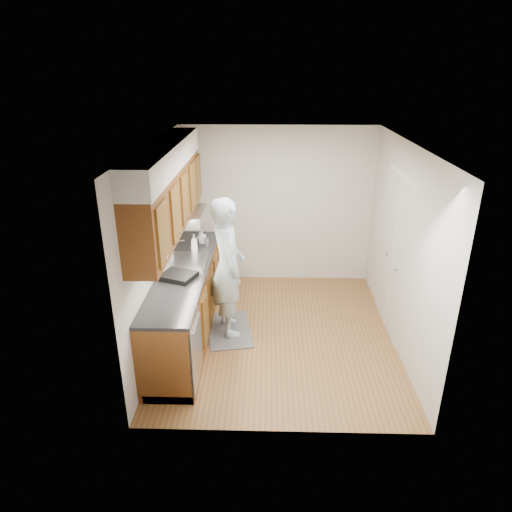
{
  "coord_description": "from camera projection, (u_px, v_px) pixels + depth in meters",
  "views": [
    {
      "loc": [
        -0.14,
        -5.21,
        3.33
      ],
      "look_at": [
        -0.3,
        0.25,
        1.02
      ],
      "focal_mm": 32.0,
      "sensor_mm": 36.0,
      "label": 1
    }
  ],
  "objects": [
    {
      "name": "person",
      "position": [
        227.0,
        258.0,
        5.76
      ],
      "size": [
        0.7,
        0.85,
        2.09
      ],
      "primitive_type": "imported",
      "rotation": [
        0.0,
        0.0,
        1.9
      ],
      "color": "#A6C0CA",
      "rests_on": "floor_mat"
    },
    {
      "name": "counter",
      "position": [
        186.0,
        301.0,
        5.93
      ],
      "size": [
        0.64,
        2.8,
        1.3
      ],
      "color": "brown",
      "rests_on": "floor"
    },
    {
      "name": "soap_bottle_b",
      "position": [
        203.0,
        237.0,
        6.55
      ],
      "size": [
        0.1,
        0.1,
        0.18
      ],
      "primitive_type": "imported",
      "rotation": [
        0.0,
        0.0,
        -0.21
      ],
      "color": "white",
      "rests_on": "counter"
    },
    {
      "name": "closet_door",
      "position": [
        393.0,
        256.0,
        5.93
      ],
      "size": [
        0.02,
        1.22,
        2.05
      ],
      "primitive_type": "cube",
      "color": "silver",
      "rests_on": "wall_right"
    },
    {
      "name": "wall_back",
      "position": [
        277.0,
        206.0,
        7.21
      ],
      "size": [
        3.0,
        0.02,
        2.5
      ],
      "primitive_type": "cube",
      "color": "beige",
      "rests_on": "floor"
    },
    {
      "name": "dish_rack",
      "position": [
        178.0,
        276.0,
        5.5
      ],
      "size": [
        0.48,
        0.44,
        0.06
      ],
      "primitive_type": "cube",
      "rotation": [
        0.0,
        0.0,
        -0.36
      ],
      "color": "black",
      "rests_on": "counter"
    },
    {
      "name": "floor",
      "position": [
        278.0,
        334.0,
        6.09
      ],
      "size": [
        3.5,
        3.5,
        0.0
      ],
      "primitive_type": "plane",
      "color": "brown",
      "rests_on": "ground"
    },
    {
      "name": "soap_bottle_c",
      "position": [
        200.0,
        237.0,
        6.6
      ],
      "size": [
        0.16,
        0.16,
        0.15
      ],
      "primitive_type": "imported",
      "rotation": [
        0.0,
        0.0,
        0.54
      ],
      "color": "white",
      "rests_on": "counter"
    },
    {
      "name": "upper_cabinets",
      "position": [
        168.0,
        190.0,
        5.41
      ],
      "size": [
        0.47,
        2.8,
        1.21
      ],
      "color": "brown",
      "rests_on": "wall_left"
    },
    {
      "name": "ceiling",
      "position": [
        282.0,
        144.0,
        5.12
      ],
      "size": [
        3.5,
        3.5,
        0.0
      ],
      "primitive_type": "plane",
      "rotation": [
        3.14,
        0.0,
        0.0
      ],
      "color": "white",
      "rests_on": "wall_left"
    },
    {
      "name": "soap_bottle_a",
      "position": [
        194.0,
        243.0,
        6.24
      ],
      "size": [
        0.11,
        0.11,
        0.25
      ],
      "primitive_type": "imported",
      "rotation": [
        0.0,
        0.0,
        0.13
      ],
      "color": "white",
      "rests_on": "counter"
    },
    {
      "name": "wall_right",
      "position": [
        402.0,
        248.0,
        5.56
      ],
      "size": [
        0.02,
        3.5,
        2.5
      ],
      "primitive_type": "cube",
      "color": "beige",
      "rests_on": "floor"
    },
    {
      "name": "wall_left",
      "position": [
        158.0,
        246.0,
        5.64
      ],
      "size": [
        0.02,
        3.5,
        2.5
      ],
      "primitive_type": "cube",
      "color": "beige",
      "rests_on": "floor"
    },
    {
      "name": "steel_can",
      "position": [
        207.0,
        242.0,
        6.45
      ],
      "size": [
        0.08,
        0.08,
        0.12
      ],
      "primitive_type": "cylinder",
      "rotation": [
        0.0,
        0.0,
        0.2
      ],
      "color": "#A5A5AA",
      "rests_on": "counter"
    },
    {
      "name": "floor_mat",
      "position": [
        229.0,
        330.0,
        6.17
      ],
      "size": [
        0.71,
        1.03,
        0.02
      ],
      "primitive_type": "cube",
      "rotation": [
        0.0,
        0.0,
        0.17
      ],
      "color": "slate",
      "rests_on": "floor"
    }
  ]
}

